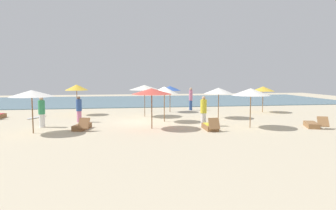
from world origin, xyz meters
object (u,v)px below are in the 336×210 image
(umbrella_2, at_px, (219,91))
(lounger_2, at_px, (210,127))
(umbrella_6, at_px, (170,88))
(umbrella_3, at_px, (164,90))
(person_3, at_px, (191,99))
(umbrella_7, at_px, (152,91))
(umbrella_1, at_px, (251,92))
(surfboard, at_px, (37,117))
(umbrella_8, at_px, (145,87))
(umbrella_5, at_px, (263,89))
(umbrella_0, at_px, (77,87))
(lounger_1, at_px, (82,126))
(person_2, at_px, (203,111))
(umbrella_4, at_px, (32,93))
(lounger_3, at_px, (313,124))
(person_0, at_px, (42,112))
(person_1, at_px, (79,109))

(umbrella_2, height_order, lounger_2, umbrella_2)
(umbrella_2, xyz_separation_m, umbrella_6, (-2.78, 4.05, 0.02))
(umbrella_3, distance_m, person_3, 7.03)
(umbrella_7, bearing_deg, umbrella_1, -5.74)
(surfboard, bearing_deg, person_3, 13.03)
(umbrella_8, xyz_separation_m, person_3, (4.25, 3.40, -1.10))
(umbrella_5, bearing_deg, umbrella_0, 177.16)
(umbrella_5, distance_m, surfboard, 17.45)
(umbrella_6, xyz_separation_m, lounger_2, (0.82, -8.53, -1.77))
(person_3, bearing_deg, lounger_1, -134.33)
(umbrella_8, distance_m, person_2, 5.83)
(umbrella_1, height_order, person_2, umbrella_1)
(umbrella_2, xyz_separation_m, lounger_1, (-8.93, -3.28, -1.75))
(umbrella_5, height_order, person_3, umbrella_5)
(umbrella_4, height_order, person_2, umbrella_4)
(umbrella_6, bearing_deg, lounger_2, -84.50)
(umbrella_0, relative_size, lounger_3, 1.29)
(lounger_2, bearing_deg, person_2, 90.63)
(umbrella_6, xyz_separation_m, lounger_3, (6.87, -8.72, -1.78))
(umbrella_3, bearing_deg, person_0, -172.20)
(person_0, bearing_deg, lounger_1, -25.78)
(umbrella_7, distance_m, person_2, 3.38)
(umbrella_5, xyz_separation_m, lounger_2, (-6.61, -7.16, -1.73))
(lounger_3, xyz_separation_m, person_2, (-6.06, 1.51, 0.72))
(person_1, relative_size, person_3, 0.85)
(umbrella_8, height_order, lounger_2, umbrella_8)
(umbrella_4, distance_m, lounger_3, 15.51)
(umbrella_3, distance_m, umbrella_5, 9.47)
(umbrella_2, bearing_deg, umbrella_5, 30.05)
(umbrella_7, distance_m, lounger_1, 4.31)
(person_0, bearing_deg, umbrella_5, 16.82)
(umbrella_0, relative_size, person_3, 1.18)
(umbrella_3, relative_size, person_1, 1.37)
(person_1, bearing_deg, umbrella_3, -7.42)
(umbrella_2, xyz_separation_m, umbrella_7, (-5.09, -3.61, 0.18))
(umbrella_1, distance_m, lounger_3, 4.08)
(umbrella_6, relative_size, surfboard, 0.96)
(umbrella_1, bearing_deg, surfboard, 153.93)
(lounger_3, bearing_deg, umbrella_7, 173.44)
(umbrella_4, xyz_separation_m, lounger_2, (9.33, -0.41, -1.89))
(umbrella_5, relative_size, person_3, 1.08)
(umbrella_1, distance_m, person_2, 2.92)
(person_1, bearing_deg, umbrella_1, -20.64)
(lounger_2, bearing_deg, umbrella_5, 47.32)
(umbrella_8, bearing_deg, lounger_2, -63.15)
(umbrella_1, distance_m, person_3, 9.36)
(lounger_2, height_order, person_2, person_2)
(umbrella_4, xyz_separation_m, umbrella_7, (6.19, 0.45, 0.04))
(umbrella_0, relative_size, surfboard, 1.04)
(umbrella_2, bearing_deg, umbrella_7, -144.67)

